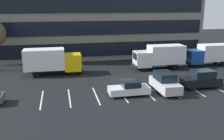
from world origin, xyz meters
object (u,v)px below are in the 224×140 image
(suv_black, at_px, (201,79))
(sedan_white, at_px, (129,89))
(box_truck_blue, at_px, (209,54))
(suv_silver, at_px, (165,82))
(box_truck_yellow, at_px, (52,60))
(box_truck_white, at_px, (160,56))

(suv_black, bearing_deg, sedan_white, -174.90)
(box_truck_blue, xyz_separation_m, suv_black, (-7.21, -9.79, -0.88))
(box_truck_blue, distance_m, suv_silver, 15.74)
(sedan_white, distance_m, suv_silver, 4.18)
(sedan_white, height_order, suv_silver, suv_silver)
(box_truck_yellow, distance_m, suv_black, 19.39)
(box_truck_blue, distance_m, sedan_white, 19.28)
(box_truck_white, height_order, suv_black, box_truck_white)
(sedan_white, height_order, suv_black, suv_black)
(box_truck_blue, xyz_separation_m, box_truck_yellow, (-24.20, -0.50, 0.16))
(box_truck_white, distance_m, suv_silver, 10.38)
(box_truck_blue, height_order, box_truck_yellow, box_truck_yellow)
(sedan_white, bearing_deg, box_truck_yellow, 128.86)
(box_truck_blue, height_order, suv_black, box_truck_blue)
(suv_black, bearing_deg, box_truck_yellow, 151.33)
(box_truck_blue, height_order, sedan_white, box_truck_blue)
(box_truck_white, height_order, suv_silver, box_truck_white)
(box_truck_white, height_order, box_truck_yellow, box_truck_yellow)
(box_truck_white, xyz_separation_m, sedan_white, (-7.55, -10.11, -1.25))
(box_truck_yellow, xyz_separation_m, sedan_white, (8.12, -10.08, -1.29))
(box_truck_blue, xyz_separation_m, suv_silver, (-11.92, -10.24, -0.83))
(sedan_white, relative_size, suv_black, 0.96)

